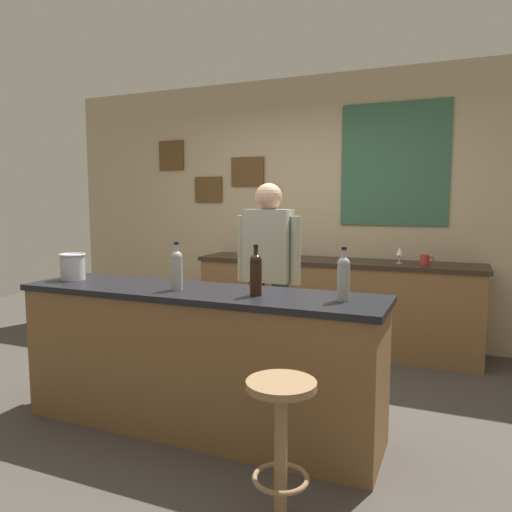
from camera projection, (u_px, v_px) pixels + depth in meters
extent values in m
plane|color=#423D38|center=(226.00, 404.00, 3.55)|extent=(10.00, 10.00, 0.00)
cube|color=tan|center=(308.00, 209.00, 5.26)|extent=(6.00, 0.06, 2.80)
cube|color=brown|center=(171.00, 155.00, 5.80)|extent=(0.33, 0.02, 0.35)
cube|color=brown|center=(209.00, 189.00, 5.65)|extent=(0.35, 0.02, 0.29)
cube|color=brown|center=(248.00, 172.00, 5.44)|extent=(0.40, 0.02, 0.32)
cube|color=#38664C|center=(394.00, 164.00, 4.82)|extent=(1.06, 0.02, 1.22)
cube|color=brown|center=(198.00, 362.00, 3.14)|extent=(2.36, 0.57, 0.88)
cube|color=black|center=(197.00, 293.00, 3.09)|extent=(2.40, 0.60, 0.04)
cube|color=brown|center=(334.00, 306.00, 4.86)|extent=(2.75, 0.53, 0.86)
cube|color=#2D2319|center=(335.00, 262.00, 4.81)|extent=(2.81, 0.56, 0.04)
cylinder|color=#384766|center=(280.00, 336.00, 3.78)|extent=(0.13, 0.13, 0.86)
cylinder|color=#384766|center=(256.00, 334.00, 3.86)|extent=(0.13, 0.13, 0.86)
cube|color=#9EA38E|center=(268.00, 246.00, 3.74)|extent=(0.36, 0.20, 0.56)
sphere|color=tan|center=(269.00, 197.00, 3.70)|extent=(0.21, 0.21, 0.21)
cylinder|color=#9EA38E|center=(295.00, 251.00, 3.66)|extent=(0.08, 0.08, 0.52)
cylinder|color=#9EA38E|center=(243.00, 248.00, 3.83)|extent=(0.08, 0.08, 0.52)
cylinder|color=olive|center=(281.00, 457.00, 2.20)|extent=(0.06, 0.06, 0.65)
torus|color=olive|center=(281.00, 478.00, 2.21)|extent=(0.26, 0.26, 0.02)
cylinder|color=olive|center=(281.00, 385.00, 2.16)|extent=(0.32, 0.32, 0.03)
cylinder|color=#999E99|center=(177.00, 274.00, 3.07)|extent=(0.07, 0.07, 0.20)
sphere|color=#999E99|center=(177.00, 257.00, 3.05)|extent=(0.07, 0.07, 0.07)
cylinder|color=#999E99|center=(176.00, 252.00, 3.05)|extent=(0.03, 0.03, 0.09)
cylinder|color=black|center=(176.00, 243.00, 3.04)|extent=(0.03, 0.03, 0.02)
cylinder|color=black|center=(256.00, 279.00, 2.88)|extent=(0.07, 0.07, 0.20)
sphere|color=black|center=(256.00, 260.00, 2.87)|extent=(0.07, 0.07, 0.07)
cylinder|color=black|center=(256.00, 255.00, 2.87)|extent=(0.03, 0.03, 0.09)
cylinder|color=black|center=(256.00, 246.00, 2.86)|extent=(0.03, 0.03, 0.02)
cylinder|color=#999E99|center=(343.00, 283.00, 2.73)|extent=(0.07, 0.07, 0.20)
sphere|color=#999E99|center=(344.00, 263.00, 2.71)|extent=(0.07, 0.07, 0.07)
cylinder|color=#999E99|center=(344.00, 258.00, 2.71)|extent=(0.03, 0.03, 0.09)
cylinder|color=black|center=(344.00, 248.00, 2.70)|extent=(0.03, 0.03, 0.02)
cylinder|color=#B7BABF|center=(73.00, 267.00, 3.47)|extent=(0.17, 0.17, 0.18)
torus|color=#B7BABF|center=(72.00, 255.00, 3.46)|extent=(0.19, 0.19, 0.02)
cylinder|color=silver|center=(269.00, 256.00, 5.19)|extent=(0.06, 0.06, 0.00)
cylinder|color=silver|center=(269.00, 252.00, 5.18)|extent=(0.01, 0.01, 0.07)
cone|color=silver|center=(269.00, 245.00, 5.18)|extent=(0.07, 0.07, 0.08)
cylinder|color=silver|center=(285.00, 257.00, 5.09)|extent=(0.06, 0.06, 0.00)
cylinder|color=silver|center=(285.00, 253.00, 5.08)|extent=(0.01, 0.01, 0.07)
cone|color=silver|center=(285.00, 246.00, 5.07)|extent=(0.07, 0.07, 0.08)
cylinder|color=silver|center=(399.00, 263.00, 4.55)|extent=(0.06, 0.06, 0.00)
cylinder|color=silver|center=(399.00, 259.00, 4.55)|extent=(0.01, 0.01, 0.07)
cone|color=silver|center=(400.00, 251.00, 4.54)|extent=(0.07, 0.07, 0.08)
cylinder|color=#B2332D|center=(425.00, 260.00, 4.45)|extent=(0.08, 0.08, 0.09)
torus|color=#B2332D|center=(431.00, 259.00, 4.43)|extent=(0.06, 0.01, 0.06)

